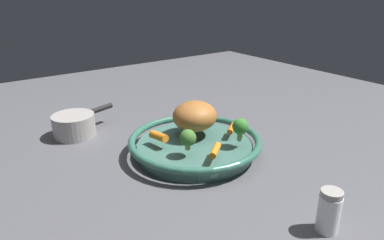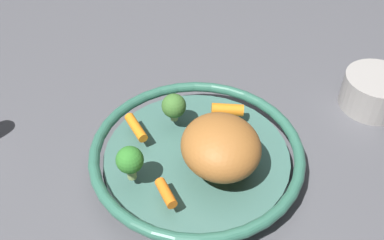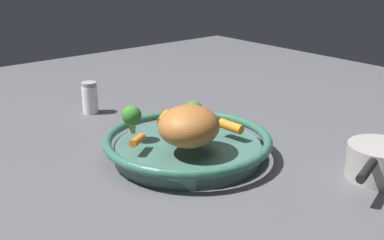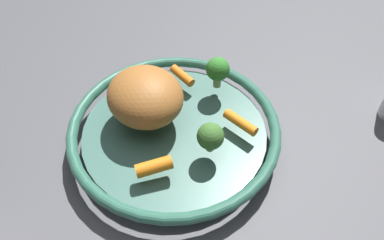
% 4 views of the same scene
% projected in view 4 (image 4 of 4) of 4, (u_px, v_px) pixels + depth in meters
% --- Properties ---
extents(ground_plane, '(2.15, 2.15, 0.00)m').
position_uv_depth(ground_plane, '(175.00, 143.00, 0.70)').
color(ground_plane, '#4C4C51').
extents(serving_bowl, '(0.35, 0.35, 0.05)m').
position_uv_depth(serving_bowl, '(174.00, 133.00, 0.68)').
color(serving_bowl, '#3D665B').
rests_on(serving_bowl, ground_plane).
extents(roast_chicken_piece, '(0.17, 0.17, 0.08)m').
position_uv_depth(roast_chicken_piece, '(145.00, 97.00, 0.65)').
color(roast_chicken_piece, '#9F602B').
rests_on(roast_chicken_piece, serving_bowl).
extents(baby_carrot_center, '(0.05, 0.04, 0.02)m').
position_uv_depth(baby_carrot_center, '(182.00, 76.00, 0.73)').
color(baby_carrot_center, orange).
rests_on(baby_carrot_center, serving_bowl).
extents(baby_carrot_back, '(0.03, 0.06, 0.02)m').
position_uv_depth(baby_carrot_back, '(154.00, 167.00, 0.60)').
color(baby_carrot_back, orange).
rests_on(baby_carrot_back, serving_bowl).
extents(baby_carrot_left, '(0.06, 0.05, 0.02)m').
position_uv_depth(baby_carrot_left, '(241.00, 122.00, 0.66)').
color(baby_carrot_left, orange).
rests_on(baby_carrot_left, serving_bowl).
extents(broccoli_floret_small, '(0.04, 0.04, 0.06)m').
position_uv_depth(broccoli_floret_small, '(218.00, 70.00, 0.70)').
color(broccoli_floret_small, '#95AC66').
rests_on(broccoli_floret_small, serving_bowl).
extents(broccoli_floret_edge, '(0.04, 0.04, 0.05)m').
position_uv_depth(broccoli_floret_edge, '(210.00, 137.00, 0.61)').
color(broccoli_floret_edge, tan).
rests_on(broccoli_floret_edge, serving_bowl).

